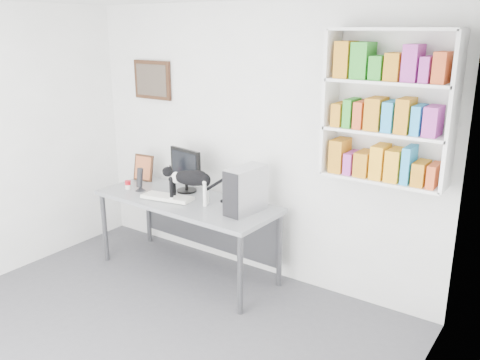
# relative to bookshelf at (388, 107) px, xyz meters

# --- Properties ---
(room) EXTENTS (4.01, 4.01, 2.70)m
(room) POSITION_rel_bookshelf_xyz_m (-1.40, -1.85, -0.50)
(room) COLOR #4F4E53
(room) RESTS_ON ground
(bookshelf) EXTENTS (1.03, 0.28, 1.24)m
(bookshelf) POSITION_rel_bookshelf_xyz_m (0.00, 0.00, 0.00)
(bookshelf) COLOR white
(bookshelf) RESTS_ON room
(wall_art) EXTENTS (0.52, 0.04, 0.42)m
(wall_art) POSITION_rel_bookshelf_xyz_m (-2.70, 0.12, 0.05)
(wall_art) COLOR #432815
(wall_art) RESTS_ON room
(desk) EXTENTS (1.95, 0.81, 0.81)m
(desk) POSITION_rel_bookshelf_xyz_m (-1.85, -0.34, -1.45)
(desk) COLOR gray
(desk) RESTS_ON room
(monitor) EXTENTS (0.47, 0.28, 0.47)m
(monitor) POSITION_rel_bookshelf_xyz_m (-2.02, -0.15, -0.81)
(monitor) COLOR black
(monitor) RESTS_ON desk
(keyboard) EXTENTS (0.55, 0.30, 0.04)m
(keyboard) POSITION_rel_bookshelf_xyz_m (-2.01, -0.45, -1.02)
(keyboard) COLOR silver
(keyboard) RESTS_ON desk
(pc_tower) EXTENTS (0.23, 0.45, 0.43)m
(pc_tower) POSITION_rel_bookshelf_xyz_m (-1.16, -0.30, -0.83)
(pc_tower) COLOR #B8B7BC
(pc_tower) RESTS_ON desk
(speaker) EXTENTS (0.11, 0.11, 0.26)m
(speaker) POSITION_rel_bookshelf_xyz_m (-2.43, -0.41, -0.92)
(speaker) COLOR black
(speaker) RESTS_ON desk
(leaning_print) EXTENTS (0.26, 0.13, 0.30)m
(leaning_print) POSITION_rel_bookshelf_xyz_m (-2.67, -0.12, -0.89)
(leaning_print) COLOR #432815
(leaning_print) RESTS_ON desk
(soup_can) EXTENTS (0.07, 0.07, 0.09)m
(soup_can) POSITION_rel_bookshelf_xyz_m (-2.58, -0.44, -1.00)
(soup_can) COLOR #B50F1A
(soup_can) RESTS_ON desk
(cat) EXTENTS (0.59, 0.32, 0.35)m
(cat) POSITION_rel_bookshelf_xyz_m (-1.73, -0.41, -0.87)
(cat) COLOR black
(cat) RESTS_ON desk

